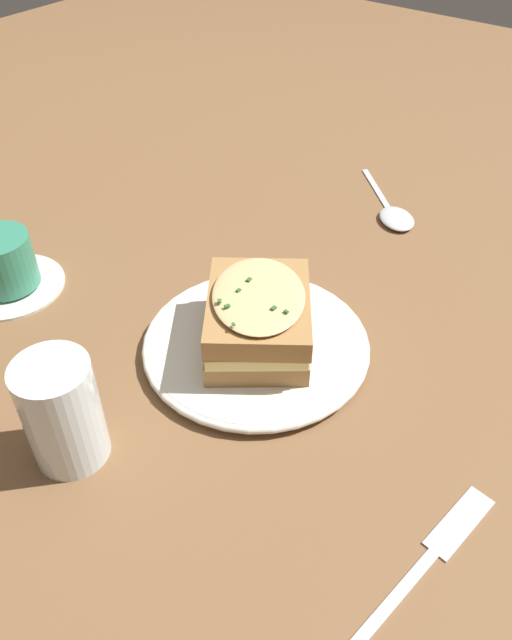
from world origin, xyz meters
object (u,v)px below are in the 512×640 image
Objects in this scene: dinner_plate at (256,344)px; fork at (434,552)px; water_glass at (62,412)px; spoon at (394,215)px; teacup_with_saucer at (2,267)px; sandwich at (257,317)px.

dinner_plate reaches higher than fork.
water_glass is 0.73× the size of spoon.
spoon is at bearing 148.55° from teacup_with_saucer.
dinner_plate is 0.30m from teacup_with_saucer.
fork is (0.09, 0.24, -0.04)m from sandwich.
fork is at bearing 93.24° from teacup_with_saucer.
spoon is (-0.51, 0.04, -0.05)m from water_glass.
teacup_with_saucer is (0.09, -0.29, -0.02)m from sandwich.
spoon is at bearing -178.54° from sandwich.
water_glass is at bearing -152.34° from fork.
sandwich is 0.20m from water_glass.
dinner_plate is at bearing 111.02° from teacup_with_saucer.
water_glass is (0.11, 0.24, 0.02)m from teacup_with_saucer.
fork is 0.48m from spoon.
spoon is at bearing 175.11° from water_glass.
dinner_plate is at bearing 165.78° from water_glass.
sandwich is at bearing 166.87° from fork.
sandwich is 0.85× the size of fork.
water_glass reaches higher than spoon.
spoon is at bearing -178.80° from dinner_plate.
spoon is (-0.40, 0.28, -0.03)m from teacup_with_saucer.
dinner_plate is 0.26m from fork.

